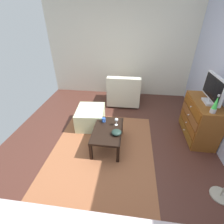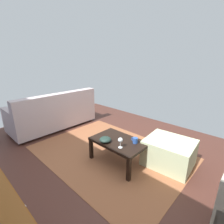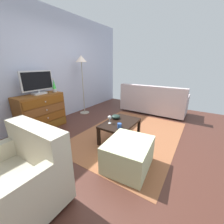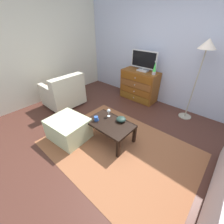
% 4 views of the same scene
% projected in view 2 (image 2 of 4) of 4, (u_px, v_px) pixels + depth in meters
% --- Properties ---
extents(ground_plane, '(5.74, 4.47, 0.05)m').
position_uv_depth(ground_plane, '(109.00, 164.00, 2.72)').
color(ground_plane, '#4A2820').
extents(area_rug, '(2.60, 1.90, 0.01)m').
position_uv_depth(area_rug, '(109.00, 153.00, 2.98)').
color(area_rug, '#925637').
rests_on(area_rug, ground_plane).
extents(coffee_table, '(0.85, 0.53, 0.38)m').
position_uv_depth(coffee_table, '(118.00, 143.00, 2.63)').
color(coffee_table, black).
rests_on(coffee_table, ground_plane).
extents(wine_glass, '(0.07, 0.07, 0.16)m').
position_uv_depth(wine_glass, '(120.00, 140.00, 2.37)').
color(wine_glass, silver).
rests_on(wine_glass, coffee_table).
extents(mug, '(0.11, 0.08, 0.08)m').
position_uv_depth(mug, '(135.00, 140.00, 2.53)').
color(mug, '#2B52A5').
rests_on(mug, coffee_table).
extents(bowl_decorative, '(0.18, 0.18, 0.08)m').
position_uv_depth(bowl_decorative, '(105.00, 140.00, 2.56)').
color(bowl_decorative, '#1D3029').
rests_on(bowl_decorative, coffee_table).
extents(couch_large, '(0.85, 1.92, 0.87)m').
position_uv_depth(couch_large, '(54.00, 114.00, 3.97)').
color(couch_large, '#332319').
rests_on(couch_large, ground_plane).
extents(ottoman, '(0.75, 0.66, 0.42)m').
position_uv_depth(ottoman, '(169.00, 153.00, 2.61)').
color(ottoman, beige).
rests_on(ottoman, ground_plane).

